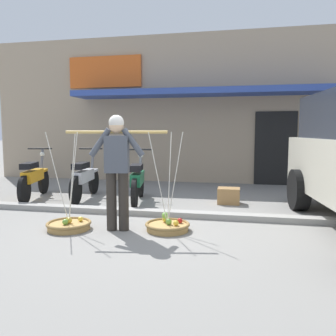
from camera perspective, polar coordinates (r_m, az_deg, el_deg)
The scene contains 10 objects.
ground_plane at distance 5.42m, azimuth -3.64°, elevation -9.57°, with size 90.00×90.00×0.00m, color gray.
sidewalk_curb at distance 6.07m, azimuth -1.87°, elevation -7.39°, with size 20.00×0.24×0.10m, color gray.
fruit_vendor at distance 5.10m, azimuth -8.40°, elevation 0.54°, with size 1.46×0.29×1.70m.
fruit_basket_left_side at distance 5.18m, azimuth -0.07°, elevation -9.42°, with size 0.66×0.66×1.45m.
fruit_basket_right_side at distance 5.44m, azimuth -15.99°, elevation -8.96°, with size 0.66×0.66×1.45m.
motorcycle_nearest_shop at distance 8.05m, azimuth -21.22°, elevation -1.55°, with size 0.64×1.78×1.09m.
motorcycle_second_in_row at distance 7.69m, azimuth -13.55°, elevation -1.65°, with size 0.54×1.82×1.09m.
motorcycle_third_in_row at distance 7.13m, azimuth -5.00°, elevation -2.10°, with size 0.56×1.80×1.09m.
storefront_building at distance 12.39m, azimuth 7.18°, elevation 8.95°, with size 13.00×6.00×4.20m.
wooden_crate at distance 7.15m, azimuth 9.96°, elevation -4.53°, with size 0.44×0.36×0.32m, color olive.
Camera 1 is at (1.40, -5.04, 1.46)m, focal length 37.02 mm.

